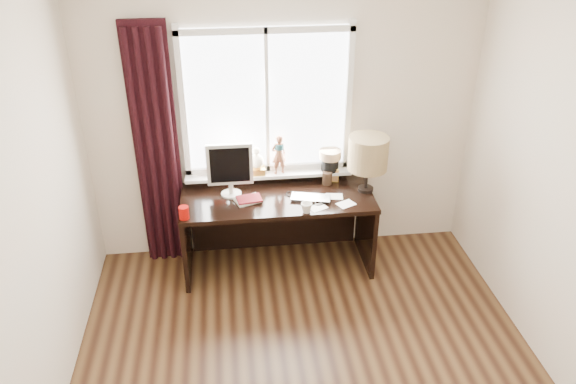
{
  "coord_description": "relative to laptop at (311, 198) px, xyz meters",
  "views": [
    {
      "loc": [
        -0.52,
        -2.67,
        3.19
      ],
      "look_at": [
        -0.05,
        1.25,
        1.0
      ],
      "focal_mm": 35.0,
      "sensor_mm": 36.0,
      "label": 1
    }
  ],
  "objects": [
    {
      "name": "notebook_stack",
      "position": [
        -0.55,
        0.03,
        0.0
      ],
      "size": [
        0.26,
        0.22,
        0.03
      ],
      "color": "beige",
      "rests_on": "desk"
    },
    {
      "name": "desk_cables",
      "position": [
        -0.01,
        0.01,
        -0.01
      ],
      "size": [
        0.36,
        0.32,
        0.01
      ],
      "color": "black",
      "rests_on": "desk"
    },
    {
      "name": "window",
      "position": [
        -0.33,
        0.41,
        0.54
      ],
      "size": [
        1.52,
        0.21,
        1.4
      ],
      "color": "white",
      "rests_on": "ground"
    },
    {
      "name": "monitor",
      "position": [
        -0.69,
        0.17,
        0.26
      ],
      "size": [
        0.4,
        0.18,
        0.49
      ],
      "color": "beige",
      "rests_on": "desk"
    },
    {
      "name": "table_lamp",
      "position": [
        0.51,
        0.1,
        0.35
      ],
      "size": [
        0.35,
        0.35,
        0.52
      ],
      "color": "black",
      "rests_on": "desk"
    },
    {
      "name": "loose_papers",
      "position": [
        0.18,
        -0.08,
        -0.01
      ],
      "size": [
        0.43,
        0.32,
        0.0
      ],
      "color": "white",
      "rests_on": "desk"
    },
    {
      "name": "curtain",
      "position": [
        -1.32,
        0.36,
        0.35
      ],
      "size": [
        0.38,
        0.09,
        2.25
      ],
      "color": "black",
      "rests_on": "floor"
    },
    {
      "name": "wall_left",
      "position": [
        -1.94,
        -1.54,
        0.54
      ],
      "size": [
        0.0,
        4.0,
        2.6
      ],
      "primitive_type": "cube",
      "rotation": [
        1.57,
        0.0,
        1.57
      ],
      "color": "beige",
      "rests_on": "ground"
    },
    {
      "name": "icon_frame",
      "position": [
        0.25,
        0.3,
        0.05
      ],
      "size": [
        0.1,
        0.04,
        0.13
      ],
      "color": "gold",
      "rests_on": "desk"
    },
    {
      "name": "mug",
      "position": [
        -0.07,
        -0.21,
        0.03
      ],
      "size": [
        0.13,
        0.13,
        0.1
      ],
      "primitive_type": "imported",
      "rotation": [
        0.0,
        0.0,
        0.7
      ],
      "color": "white",
      "rests_on": "desk"
    },
    {
      "name": "ceiling",
      "position": [
        -0.19,
        -1.54,
        1.84
      ],
      "size": [
        3.5,
        4.0,
        0.0
      ],
      "primitive_type": "cube",
      "color": "white",
      "rests_on": "wall_back"
    },
    {
      "name": "red_cup",
      "position": [
        -1.09,
        -0.19,
        0.04
      ],
      "size": [
        0.08,
        0.08,
        0.11
      ],
      "primitive_type": "cylinder",
      "color": "#940702",
      "rests_on": "desk"
    },
    {
      "name": "wall_back",
      "position": [
        -0.19,
        0.46,
        0.54
      ],
      "size": [
        3.5,
        0.0,
        2.6
      ],
      "primitive_type": "cube",
      "rotation": [
        1.57,
        0.0,
        0.0
      ],
      "color": "beige",
      "rests_on": "ground"
    },
    {
      "name": "desk",
      "position": [
        -0.29,
        0.18,
        -0.26
      ],
      "size": [
        1.7,
        0.7,
        0.75
      ],
      "color": "black",
      "rests_on": "floor"
    },
    {
      "name": "brush_holder",
      "position": [
        0.19,
        0.27,
        0.05
      ],
      "size": [
        0.09,
        0.09,
        0.25
      ],
      "color": "black",
      "rests_on": "desk"
    },
    {
      "name": "laptop",
      "position": [
        0.0,
        0.0,
        0.0
      ],
      "size": [
        0.39,
        0.3,
        0.03
      ],
      "primitive_type": "imported",
      "rotation": [
        0.0,
        0.0,
        -0.26
      ],
      "color": "silver",
      "rests_on": "desk"
    }
  ]
}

